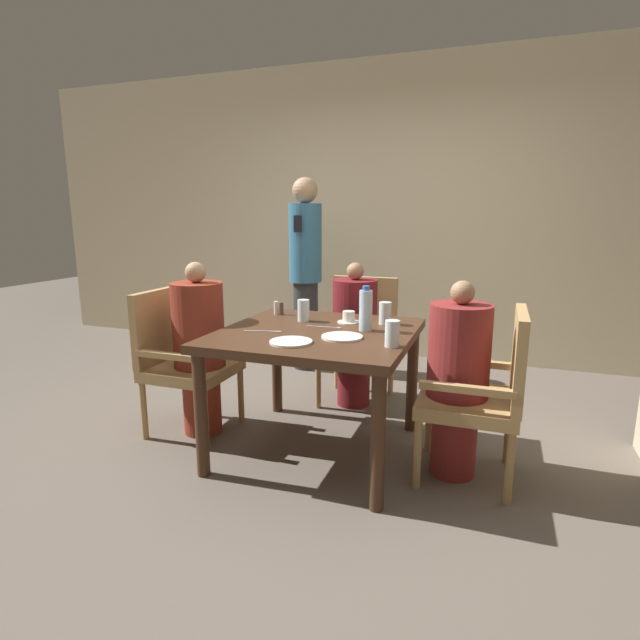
{
  "coord_description": "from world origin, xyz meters",
  "views": [
    {
      "loc": [
        0.95,
        -2.6,
        1.39
      ],
      "look_at": [
        0.0,
        0.05,
        0.79
      ],
      "focal_mm": 28.0,
      "sensor_mm": 36.0,
      "label": 1
    }
  ],
  "objects_px": {
    "glass_tall_far": "(392,334)",
    "diner_in_far_chair": "(354,333)",
    "chair_far_side": "(359,335)",
    "diner_in_left_chair": "(199,347)",
    "glass_tall_mid": "(303,310)",
    "water_bottle": "(366,310)",
    "diner_in_right_chair": "(457,378)",
    "glass_tall_near": "(385,313)",
    "plate_main_left": "(291,342)",
    "plate_main_right": "(342,337)",
    "chair_left_side": "(181,356)",
    "chair_right_side": "(485,389)",
    "standing_host": "(305,269)",
    "teacup_with_saucer": "(349,318)"
  },
  "relations": [
    {
      "from": "chair_far_side",
      "to": "water_bottle",
      "type": "distance_m",
      "value": 0.95
    },
    {
      "from": "plate_main_left",
      "to": "teacup_with_saucer",
      "type": "height_order",
      "value": "teacup_with_saucer"
    },
    {
      "from": "diner_in_left_chair",
      "to": "plate_main_left",
      "type": "bearing_deg",
      "value": -22.2
    },
    {
      "from": "plate_main_right",
      "to": "water_bottle",
      "type": "height_order",
      "value": "water_bottle"
    },
    {
      "from": "diner_in_far_chair",
      "to": "glass_tall_near",
      "type": "height_order",
      "value": "diner_in_far_chair"
    },
    {
      "from": "chair_right_side",
      "to": "glass_tall_mid",
      "type": "bearing_deg",
      "value": 169.17
    },
    {
      "from": "diner_in_left_chair",
      "to": "glass_tall_far",
      "type": "relative_size",
      "value": 8.2
    },
    {
      "from": "plate_main_right",
      "to": "chair_right_side",
      "type": "bearing_deg",
      "value": 9.16
    },
    {
      "from": "chair_far_side",
      "to": "diner_in_right_chair",
      "type": "distance_m",
      "value": 1.22
    },
    {
      "from": "glass_tall_near",
      "to": "glass_tall_mid",
      "type": "xyz_separation_m",
      "value": [
        -0.49,
        -0.08,
        0.0
      ]
    },
    {
      "from": "plate_main_left",
      "to": "glass_tall_far",
      "type": "bearing_deg",
      "value": 11.44
    },
    {
      "from": "glass_tall_far",
      "to": "diner_in_far_chair",
      "type": "bearing_deg",
      "value": 115.48
    },
    {
      "from": "chair_right_side",
      "to": "plate_main_right",
      "type": "distance_m",
      "value": 0.79
    },
    {
      "from": "plate_main_left",
      "to": "water_bottle",
      "type": "relative_size",
      "value": 0.86
    },
    {
      "from": "chair_left_side",
      "to": "glass_tall_mid",
      "type": "xyz_separation_m",
      "value": [
        0.77,
        0.21,
        0.31
      ]
    },
    {
      "from": "diner_in_right_chair",
      "to": "glass_tall_near",
      "type": "relative_size",
      "value": 7.87
    },
    {
      "from": "chair_far_side",
      "to": "water_bottle",
      "type": "relative_size",
      "value": 3.57
    },
    {
      "from": "chair_left_side",
      "to": "diner_in_right_chair",
      "type": "height_order",
      "value": "diner_in_right_chair"
    },
    {
      "from": "chair_left_side",
      "to": "glass_tall_near",
      "type": "distance_m",
      "value": 1.33
    },
    {
      "from": "diner_in_far_chair",
      "to": "glass_tall_mid",
      "type": "height_order",
      "value": "diner_in_far_chair"
    },
    {
      "from": "chair_left_side",
      "to": "plate_main_left",
      "type": "bearing_deg",
      "value": -18.97
    },
    {
      "from": "teacup_with_saucer",
      "to": "plate_main_left",
      "type": "bearing_deg",
      "value": -103.98
    },
    {
      "from": "plate_main_left",
      "to": "plate_main_right",
      "type": "xyz_separation_m",
      "value": [
        0.22,
        0.19,
        0.0
      ]
    },
    {
      "from": "diner_in_left_chair",
      "to": "teacup_with_saucer",
      "type": "xyz_separation_m",
      "value": [
        0.9,
        0.26,
        0.2
      ]
    },
    {
      "from": "chair_left_side",
      "to": "plate_main_left",
      "type": "xyz_separation_m",
      "value": [
        0.9,
        -0.31,
        0.25
      ]
    },
    {
      "from": "chair_far_side",
      "to": "glass_tall_far",
      "type": "bearing_deg",
      "value": -67.36
    },
    {
      "from": "diner_in_left_chair",
      "to": "water_bottle",
      "type": "distance_m",
      "value": 1.09
    },
    {
      "from": "diner_in_far_chair",
      "to": "chair_right_side",
      "type": "bearing_deg",
      "value": -40.4
    },
    {
      "from": "diner_in_right_chair",
      "to": "water_bottle",
      "type": "xyz_separation_m",
      "value": [
        -0.53,
        0.09,
        0.31
      ]
    },
    {
      "from": "diner_in_left_chair",
      "to": "plate_main_right",
      "type": "height_order",
      "value": "diner_in_left_chair"
    },
    {
      "from": "diner_in_right_chair",
      "to": "glass_tall_near",
      "type": "bearing_deg",
      "value": 147.33
    },
    {
      "from": "diner_in_far_chair",
      "to": "plate_main_right",
      "type": "xyz_separation_m",
      "value": [
        0.19,
        -0.91,
        0.2
      ]
    },
    {
      "from": "diner_in_left_chair",
      "to": "glass_tall_near",
      "type": "bearing_deg",
      "value": 14.75
    },
    {
      "from": "standing_host",
      "to": "water_bottle",
      "type": "bearing_deg",
      "value": -57.1
    },
    {
      "from": "glass_tall_near",
      "to": "glass_tall_far",
      "type": "bearing_deg",
      "value": -73.71
    },
    {
      "from": "chair_left_side",
      "to": "diner_in_far_chair",
      "type": "xyz_separation_m",
      "value": [
        0.93,
        0.79,
        0.04
      ]
    },
    {
      "from": "diner_in_far_chair",
      "to": "chair_right_side",
      "type": "distance_m",
      "value": 1.22
    },
    {
      "from": "standing_host",
      "to": "chair_far_side",
      "type": "bearing_deg",
      "value": -41.36
    },
    {
      "from": "chair_left_side",
      "to": "chair_right_side",
      "type": "relative_size",
      "value": 1.0
    },
    {
      "from": "plate_main_right",
      "to": "glass_tall_near",
      "type": "xyz_separation_m",
      "value": [
        0.14,
        0.41,
        0.06
      ]
    },
    {
      "from": "chair_right_side",
      "to": "plate_main_left",
      "type": "bearing_deg",
      "value": -162.1
    },
    {
      "from": "chair_right_side",
      "to": "glass_tall_far",
      "type": "distance_m",
      "value": 0.59
    },
    {
      "from": "chair_left_side",
      "to": "chair_right_side",
      "type": "bearing_deg",
      "value": 0.0
    },
    {
      "from": "standing_host",
      "to": "teacup_with_saucer",
      "type": "distance_m",
      "value": 1.48
    },
    {
      "from": "chair_left_side",
      "to": "water_bottle",
      "type": "height_order",
      "value": "water_bottle"
    },
    {
      "from": "chair_left_side",
      "to": "water_bottle",
      "type": "distance_m",
      "value": 1.25
    },
    {
      "from": "chair_right_side",
      "to": "glass_tall_mid",
      "type": "distance_m",
      "value": 1.16
    },
    {
      "from": "plate_main_right",
      "to": "glass_tall_near",
      "type": "relative_size",
      "value": 1.65
    },
    {
      "from": "chair_far_side",
      "to": "glass_tall_mid",
      "type": "relative_size",
      "value": 6.83
    },
    {
      "from": "water_bottle",
      "to": "diner_in_left_chair",
      "type": "bearing_deg",
      "value": -175.13
    }
  ]
}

